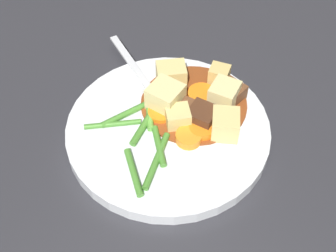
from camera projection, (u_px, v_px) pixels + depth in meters
ground_plane at (168, 135)px, 0.58m from camera, size 3.00×3.00×0.00m
dinner_plate at (168, 130)px, 0.57m from camera, size 0.25×0.25×0.02m
stew_sauce at (197, 105)px, 0.59m from camera, size 0.14×0.14×0.00m
carrot_slice_0 at (201, 95)px, 0.59m from camera, size 0.05×0.05×0.01m
carrot_slice_1 at (188, 138)px, 0.55m from camera, size 0.03×0.03×0.01m
carrot_slice_2 at (161, 113)px, 0.58m from camera, size 0.04×0.04×0.01m
carrot_slice_3 at (202, 129)px, 0.56m from camera, size 0.04×0.04×0.01m
potato_chunk_0 at (224, 95)px, 0.58m from camera, size 0.04×0.04×0.03m
potato_chunk_1 at (165, 98)px, 0.57m from camera, size 0.04×0.04×0.04m
potato_chunk_2 at (178, 117)px, 0.56m from camera, size 0.04×0.04×0.02m
potato_chunk_3 at (225, 125)px, 0.55m from camera, size 0.05×0.05×0.03m
potato_chunk_4 at (171, 76)px, 0.60m from camera, size 0.05×0.05×0.03m
potato_chunk_5 at (217, 74)px, 0.61m from camera, size 0.03×0.03×0.03m
meat_chunk_0 at (202, 116)px, 0.56m from camera, size 0.04×0.04×0.02m
meat_chunk_1 at (176, 72)px, 0.62m from camera, size 0.03×0.03×0.02m
meat_chunk_2 at (231, 93)px, 0.59m from camera, size 0.03×0.03×0.02m
meat_chunk_3 at (189, 109)px, 0.57m from camera, size 0.02×0.03×0.02m
green_bean_0 at (113, 124)px, 0.57m from camera, size 0.06×0.05×0.01m
green_bean_1 at (150, 110)px, 0.58m from camera, size 0.05×0.05×0.01m
green_bean_2 at (134, 172)px, 0.52m from camera, size 0.04×0.06×0.01m
green_bean_3 at (159, 146)px, 0.54m from camera, size 0.04×0.05×0.01m
green_bean_4 at (156, 160)px, 0.53m from camera, size 0.08×0.04×0.01m
green_bean_5 at (143, 127)px, 0.56m from camera, size 0.06×0.03×0.01m
green_bean_6 at (131, 111)px, 0.58m from camera, size 0.08×0.03×0.01m
fork at (141, 77)px, 0.62m from camera, size 0.08×0.17×0.00m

